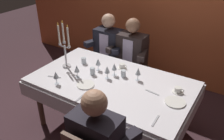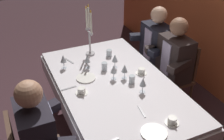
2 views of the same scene
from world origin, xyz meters
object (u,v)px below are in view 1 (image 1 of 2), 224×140
water_tumbler_2 (92,71)px  water_tumbler_1 (84,61)px  seated_diner_0 (109,45)px  seated_diner_1 (132,51)px  dining_table (112,89)px  water_tumbler_0 (123,73)px  dinner_plate_1 (175,102)px  wine_glass_5 (107,70)px  coffee_cup_0 (122,66)px  coffee_cup_2 (95,95)px  coffee_cup_1 (178,90)px  wine_glass_1 (98,62)px  wine_glass_2 (138,72)px  wine_glass_4 (77,69)px  wine_glass_3 (114,67)px  candelabra (65,48)px  dinner_plate_0 (86,85)px  wine_glass_0 (56,75)px

water_tumbler_2 → water_tumbler_1: bearing=146.5°
seated_diner_0 → seated_diner_1: bearing=0.0°
dining_table → water_tumbler_0: water_tumbler_0 is taller
dinner_plate_1 → wine_glass_5: 0.87m
coffee_cup_0 → coffee_cup_2: same height
coffee_cup_1 → water_tumbler_1: bearing=-179.7°
dining_table → seated_diner_1: (-0.19, 0.89, 0.11)m
water_tumbler_0 → coffee_cup_2: size_ratio=0.65×
wine_glass_1 → coffee_cup_2: (0.31, -0.50, -0.09)m
wine_glass_2 → water_tumbler_0: 0.20m
wine_glass_4 → water_tumbler_2: size_ratio=1.76×
wine_glass_5 → coffee_cup_0: bearing=85.5°
coffee_cup_1 → coffee_cup_2: same height
wine_glass_5 → wine_glass_3: bearing=73.4°
dining_table → seated_diner_1: size_ratio=1.56×
water_tumbler_0 → wine_glass_2: bearing=6.0°
wine_glass_4 → dining_table: bearing=21.3°
coffee_cup_0 → seated_diner_1: (-0.15, 0.55, -0.03)m
wine_glass_5 → candelabra: bearing=-176.9°
wine_glass_5 → wine_glass_4: bearing=-151.6°
wine_glass_2 → coffee_cup_1: bearing=0.8°
coffee_cup_0 → dinner_plate_0: bearing=-104.5°
wine_glass_3 → coffee_cup_2: size_ratio=1.24×
dining_table → coffee_cup_0: size_ratio=14.70×
dinner_plate_0 → wine_glass_1: 0.40m
dinner_plate_0 → wine_glass_4: wine_glass_4 is taller
dinner_plate_0 → wine_glass_5: (0.13, 0.26, 0.11)m
dining_table → wine_glass_1: bearing=155.4°
wine_glass_5 → water_tumbler_2: (-0.20, -0.02, -0.07)m
wine_glass_0 → seated_diner_0: size_ratio=0.13×
coffee_cup_1 → wine_glass_1: bearing=-176.9°
wine_glass_4 → coffee_cup_2: (0.42, -0.22, -0.09)m
dinner_plate_1 → seated_diner_0: (-1.39, 0.90, -0.01)m
coffee_cup_2 → wine_glass_1: bearing=122.1°
wine_glass_0 → water_tumbler_1: size_ratio=1.96×
dining_table → wine_glass_4: bearing=-158.7°
coffee_cup_2 → water_tumbler_2: bearing=130.1°
dinner_plate_0 → coffee_cup_2: bearing=-28.5°
candelabra → wine_glass_2: (0.95, 0.19, -0.15)m
coffee_cup_2 → seated_diner_0: size_ratio=0.11×
wine_glass_2 → wine_glass_3: 0.30m
water_tumbler_0 → coffee_cup_2: water_tumbler_0 is taller
candelabra → water_tumbler_2: candelabra is taller
wine_glass_0 → wine_glass_5: bearing=44.1°
water_tumbler_2 → coffee_cup_0: size_ratio=0.71×
wine_glass_2 → coffee_cup_0: 0.36m
wine_glass_3 → seated_diner_1: (-0.15, 0.76, -0.12)m
wine_glass_2 → wine_glass_0: bearing=-143.0°
dinner_plate_0 → dinner_plate_1: 1.01m
seated_diner_0 → coffee_cup_2: bearing=-63.1°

